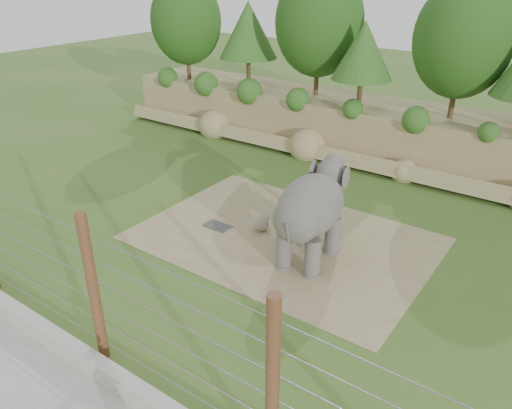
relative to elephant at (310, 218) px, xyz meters
The scene contains 8 objects.
ground 3.35m from the elephant, 128.90° to the right, with size 90.00×90.00×0.00m, color #3B6421.
back_embankment 10.72m from the elephant, 97.06° to the left, with size 30.00×5.52×8.77m.
dirt_patch 2.15m from the elephant, 153.63° to the left, with size 10.00×7.00×0.02m, color #8F7A57.
drain_grate 4.11m from the elephant, behind, with size 1.00×0.60×0.03m, color #262628.
elephant is the anchor object (origin of this frame).
stone_ball 2.72m from the elephant, 163.62° to the left, with size 0.67×0.67×0.67m, color gray.
retaining_wall 7.66m from the elephant, 104.35° to the right, with size 26.00×0.35×0.50m, color #A09C95.
barrier_fence 7.09m from the elephant, 105.35° to the right, with size 20.26×0.26×4.00m.
Camera 1 is at (8.59, -10.04, 8.87)m, focal length 35.00 mm.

